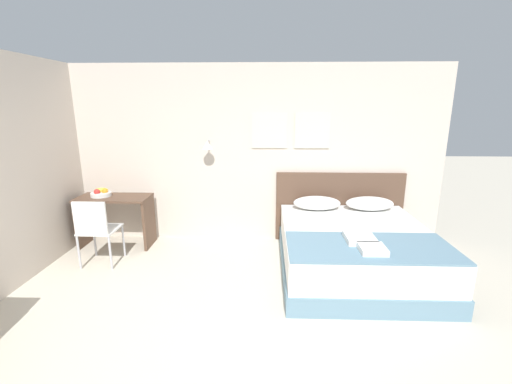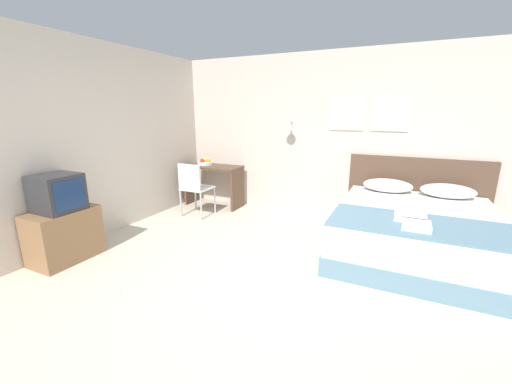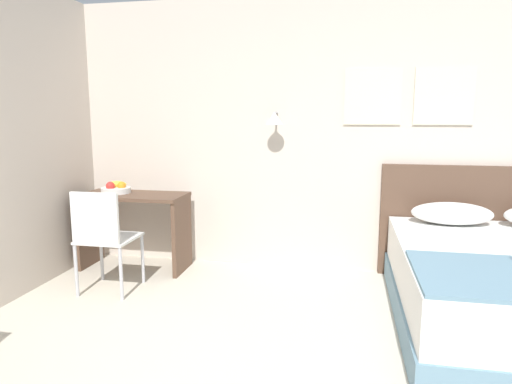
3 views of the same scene
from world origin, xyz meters
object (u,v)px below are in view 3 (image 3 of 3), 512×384
desk (134,218)px  fruit_bowl (116,189)px  headboard (488,224)px  pillow_left (452,213)px  desk_chair (103,233)px

desk → fruit_bowl: size_ratio=3.60×
headboard → pillow_left: size_ratio=2.84×
desk → desk_chair: bearing=-85.8°
pillow_left → desk: pillow_left is taller
headboard → desk_chair: (-3.31, -1.01, 0.00)m
headboard → fruit_bowl: headboard is taller
headboard → desk: bearing=-174.5°
pillow_left → fruit_bowl: 3.18m
desk → desk_chair: size_ratio=1.15×
headboard → pillow_left: (-0.38, -0.27, 0.14)m
desk → fruit_bowl: (-0.19, 0.02, 0.29)m
desk_chair → pillow_left: bearing=14.2°
desk_chair → fruit_bowl: desk_chair is taller
desk → desk_chair: (0.05, -0.69, 0.02)m
headboard → desk: (-3.37, -0.32, -0.02)m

